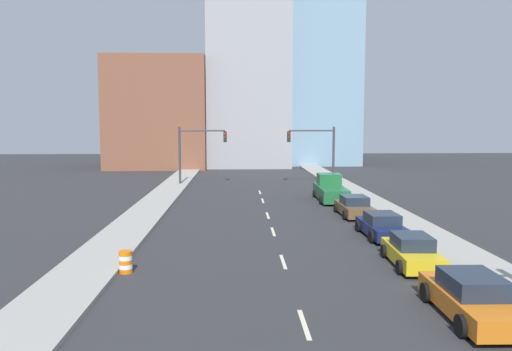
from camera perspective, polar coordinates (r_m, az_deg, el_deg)
sidewalk_left at (r=56.47m, az=-8.75°, el=-0.49°), size 2.82×98.54×0.18m
sidewalk_right at (r=57.10m, az=8.62°, el=-0.42°), size 2.82×98.54×0.18m
lane_stripe_at_9m at (r=16.56m, az=5.52°, el=-16.54°), size 0.16×2.40×0.01m
lane_stripe_at_16m at (r=23.34m, az=3.13°, el=-9.80°), size 0.16×2.40×0.01m
lane_stripe_at_22m at (r=29.57m, az=1.97°, el=-6.43°), size 0.16×2.40×0.01m
lane_stripe_at_28m at (r=34.67m, az=1.35°, el=-4.59°), size 0.16×2.40×0.01m
lane_stripe_at_34m at (r=41.30m, az=0.77°, el=-2.89°), size 0.16×2.40×0.01m
lane_stripe_at_39m at (r=46.34m, az=0.45°, el=-1.92°), size 0.16×2.40×0.01m
building_brick_left at (r=76.32m, az=-10.79°, el=6.94°), size 14.00×16.00×15.65m
building_office_center at (r=79.99m, az=-0.95°, el=12.38°), size 12.00×20.00×30.67m
building_glass_right at (r=84.73m, az=6.26°, el=11.28°), size 13.00×20.00×28.60m
traffic_signal_left at (r=51.80m, az=-7.12°, el=3.26°), size 4.98×0.35×6.04m
traffic_signal_right at (r=52.32m, az=7.28°, el=3.29°), size 4.98×0.35×6.04m
traffic_barrel at (r=22.24m, az=-14.67°, el=-9.53°), size 0.56×0.56×0.95m
sedan_orange at (r=18.15m, az=23.45°, el=-12.70°), size 2.22×4.82×1.47m
sedan_yellow at (r=23.58m, az=17.38°, el=-8.31°), size 2.17×4.41×1.40m
sedan_navy at (r=28.96m, az=14.19°, el=-5.60°), size 2.20×4.59×1.36m
sedan_brown at (r=35.09m, az=11.17°, el=-3.52°), size 2.20×4.59×1.39m
pickup_truck_green at (r=41.82m, az=8.50°, el=-1.64°), size 2.48×6.25×2.16m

